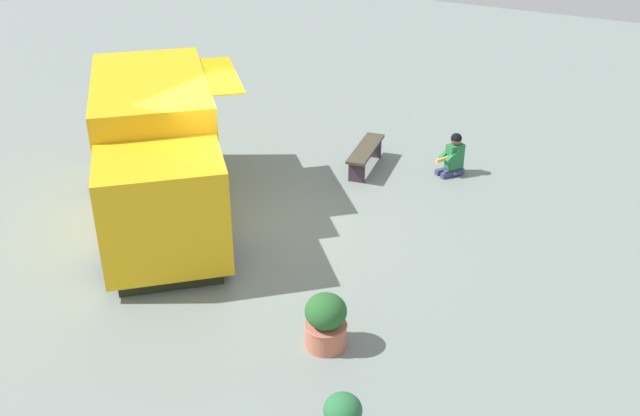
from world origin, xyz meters
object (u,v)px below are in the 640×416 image
person_customer (453,158)px  planter_flowering_near (326,321)px  food_truck (157,156)px  plaza_bench (366,153)px

person_customer → planter_flowering_near: 6.42m
food_truck → planter_flowering_near: size_ratio=6.35×
planter_flowering_near → plaza_bench: (5.73, 2.14, -0.04)m
plaza_bench → person_customer: bearing=-68.8°
plaza_bench → planter_flowering_near: bearing=-159.5°
food_truck → person_customer: size_ratio=5.85×
food_truck → person_customer: 6.18m
person_customer → planter_flowering_near: (-6.41, -0.40, 0.05)m
food_truck → planter_flowering_near: bearing=-113.4°
person_customer → planter_flowering_near: bearing=-176.4°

